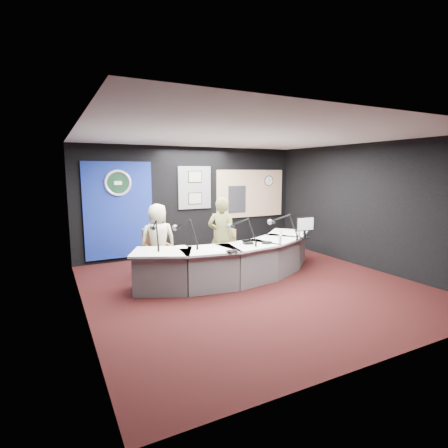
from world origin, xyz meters
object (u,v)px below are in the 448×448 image
person_woman (222,237)px  armchair_right (222,254)px  armchair_left (158,251)px  person_man (158,240)px  broadcast_desk (236,260)px

person_woman → armchair_right: bearing=-0.0°
armchair_left → armchair_right: (1.18, -0.61, -0.05)m
person_man → person_woman: 1.33m
person_man → broadcast_desk: bearing=148.2°
person_man → armchair_right: bearing=154.6°
armchair_right → person_woman: person_woman is taller
person_woman → broadcast_desk: bearing=163.9°
person_man → person_woman: person_woman is taller
broadcast_desk → armchair_right: 0.36m
broadcast_desk → person_man: size_ratio=2.96×
armchair_left → person_man: 0.24m
armchair_right → person_woman: 0.36m
armchair_right → person_man: (-1.18, 0.61, 0.30)m
broadcast_desk → person_woman: person_woman is taller
broadcast_desk → person_man: person_man is taller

